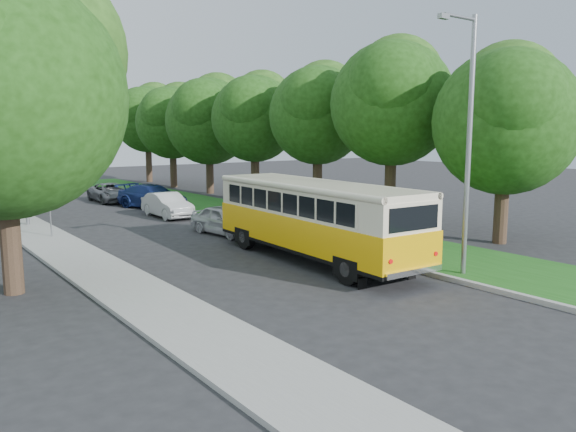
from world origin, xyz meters
TOP-DOWN VIEW (x-y plane):
  - ground at (0.00, 0.00)m, footprint 120.00×120.00m
  - curb at (3.60, 5.00)m, footprint 0.20×70.00m
  - grass_verge at (5.95, 5.00)m, footprint 4.50×70.00m
  - sidewalk at (-4.80, 5.00)m, footprint 2.20×70.00m
  - treeline at (3.15, 17.99)m, footprint 24.27×41.91m
  - lamppost_near at (4.21, -2.50)m, footprint 1.71×0.16m
  - lamppost_far at (-4.70, 16.00)m, footprint 1.71×0.16m
  - warning_sign at (-4.50, 11.98)m, footprint 0.56×0.10m
  - vintage_bus at (1.96, 2.08)m, footprint 2.97×9.76m
  - car_silver at (2.08, 8.51)m, footprint 1.97×3.96m
  - car_white at (2.16, 14.83)m, footprint 1.40×4.01m
  - car_blue at (3.00, 18.75)m, footprint 3.54×5.26m
  - car_grey at (2.03, 23.33)m, footprint 2.12×4.43m

SIDE VIEW (x-z plane):
  - ground at x=0.00m, z-range 0.00..0.00m
  - sidewalk at x=-4.80m, z-range 0.00..0.12m
  - grass_verge at x=5.95m, z-range 0.00..0.13m
  - curb at x=3.60m, z-range 0.00..0.15m
  - car_grey at x=2.03m, z-range 0.00..1.22m
  - car_silver at x=2.08m, z-range 0.00..1.30m
  - car_white at x=2.16m, z-range 0.00..1.32m
  - car_blue at x=3.00m, z-range 0.00..1.41m
  - vintage_bus at x=1.96m, z-range 0.00..2.87m
  - warning_sign at x=-4.50m, z-range 0.46..2.96m
  - lamppost_far at x=-4.70m, z-range 0.37..7.87m
  - lamppost_near at x=4.21m, z-range 0.37..8.37m
  - treeline at x=3.15m, z-range 1.20..10.66m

